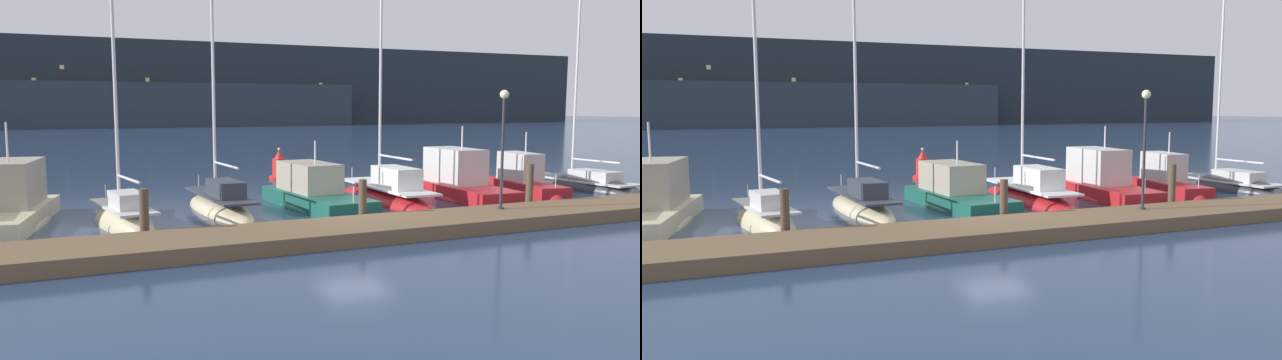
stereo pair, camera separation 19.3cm
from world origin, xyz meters
The scene contains 16 objects.
ground_plane centered at (0.00, 0.00, 0.00)m, with size 400.00×400.00×0.00m, color navy.
dock centered at (0.00, -2.35, 0.23)m, with size 37.47×2.80×0.45m, color brown.
mooring_pile_1 centered at (-7.39, -0.70, 0.84)m, with size 0.28×0.28×1.69m, color #4C3D2D.
mooring_pile_2 centered at (0.00, -0.70, 0.82)m, with size 0.28×0.28×1.63m, color #4C3D2D.
mooring_pile_3 centered at (7.39, -0.70, 0.95)m, with size 0.28×0.28×1.90m, color #4C3D2D.
motorboat_berth_2 centered at (-11.27, 4.30, 0.43)m, with size 3.63×7.66×4.11m.
sailboat_berth_3 centered at (-7.68, 2.58, 0.11)m, with size 2.36×5.40×8.98m.
sailboat_berth_4 centered at (-3.85, 4.08, 0.17)m, with size 1.97×6.75×9.84m.
motorboat_berth_5 centered at (0.04, 3.64, 0.32)m, with size 2.94×7.24×3.24m.
sailboat_berth_6 centered at (3.53, 3.84, 0.20)m, with size 2.20×7.84×9.77m.
motorboat_berth_7 centered at (7.16, 3.49, 0.44)m, with size 2.76×7.10×3.73m.
motorboat_berth_8 centered at (10.80, 3.43, 0.29)m, with size 2.56×5.77×3.63m.
sailboat_berth_9 centered at (14.69, 3.69, 0.09)m, with size 2.44×7.22×11.09m.
channel_buoy centered at (2.11, 13.92, 0.64)m, with size 1.15×1.15×1.78m.
dock_lamppost centered at (5.00, -1.91, 3.29)m, with size 0.32×0.32×4.28m.
hillside_backdrop centered at (-3.26, 117.69, 8.11)m, with size 240.00×23.00×17.61m.
Camera 1 is at (-9.84, -19.80, 4.15)m, focal length 35.00 mm.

